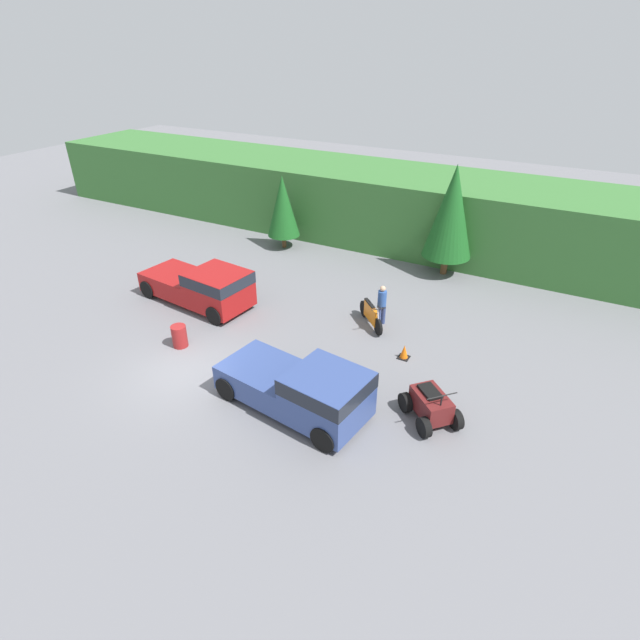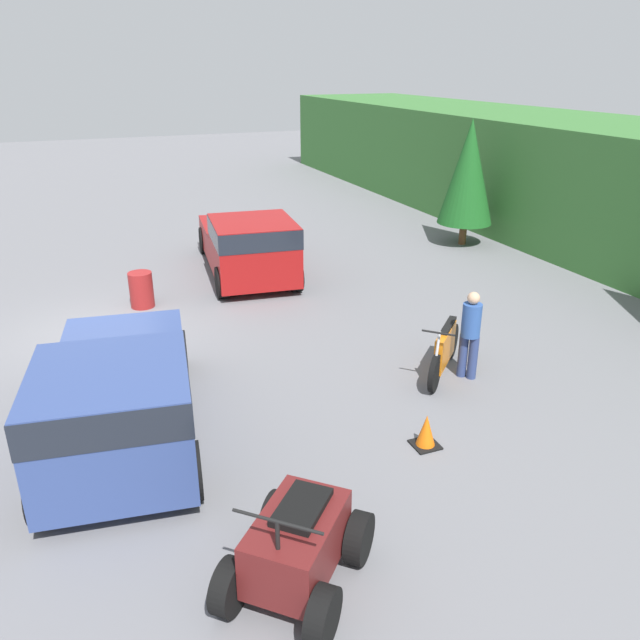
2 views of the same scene
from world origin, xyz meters
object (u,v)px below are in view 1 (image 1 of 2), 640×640
at_px(pickup_truck_red, 204,285).
at_px(quad_atv, 431,406).
at_px(steel_barrel, 179,336).
at_px(pickup_truck_second, 304,388).
at_px(dirt_bike, 371,315).
at_px(rider_person, 382,303).
at_px(traffic_cone, 404,352).

height_order(pickup_truck_red, quad_atv, pickup_truck_red).
bearing_deg(steel_barrel, pickup_truck_second, -9.89).
relative_size(quad_atv, steel_barrel, 2.56).
distance_m(pickup_truck_red, quad_atv, 11.41).
relative_size(pickup_truck_red, dirt_bike, 3.27).
height_order(pickup_truck_red, rider_person, pickup_truck_red).
distance_m(pickup_truck_red, rider_person, 7.80).
bearing_deg(traffic_cone, quad_atv, -56.51).
bearing_deg(pickup_truck_second, steel_barrel, 178.11).
height_order(rider_person, traffic_cone, rider_person).
distance_m(dirt_bike, quad_atv, 5.94).
distance_m(pickup_truck_second, traffic_cone, 4.79).
bearing_deg(pickup_truck_red, traffic_cone, 7.72).
height_order(pickup_truck_red, dirt_bike, pickup_truck_red).
xyz_separation_m(dirt_bike, traffic_cone, (2.05, -1.63, -0.23)).
xyz_separation_m(pickup_truck_red, quad_atv, (11.10, -2.62, -0.43)).
relative_size(dirt_bike, traffic_cone, 3.06).
relative_size(dirt_bike, quad_atv, 0.75).
bearing_deg(dirt_bike, pickup_truck_second, -42.06).
height_order(pickup_truck_red, steel_barrel, pickup_truck_red).
xyz_separation_m(pickup_truck_red, traffic_cone, (9.23, 0.21, -0.70)).
xyz_separation_m(dirt_bike, rider_person, (0.32, 0.32, 0.46)).
bearing_deg(pickup_truck_second, quad_atv, 31.60).
bearing_deg(dirt_bike, traffic_cone, 6.50).
distance_m(rider_person, traffic_cone, 2.70).
xyz_separation_m(quad_atv, rider_person, (-3.61, 4.78, 0.42)).
xyz_separation_m(pickup_truck_second, dirt_bike, (-0.32, 6.03, -0.46)).
height_order(dirt_bike, rider_person, rider_person).
distance_m(pickup_truck_second, dirt_bike, 6.06).
bearing_deg(dirt_bike, pickup_truck_red, -120.73).
bearing_deg(pickup_truck_second, pickup_truck_red, 158.76).
bearing_deg(pickup_truck_red, pickup_truck_second, -22.84).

